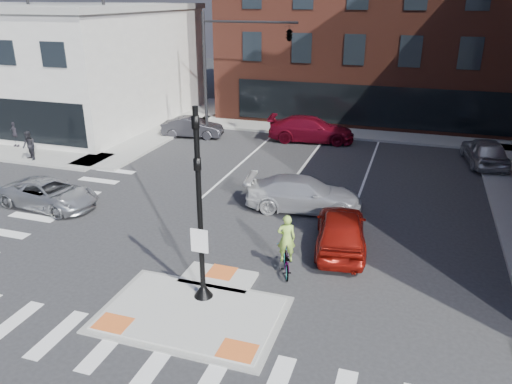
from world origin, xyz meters
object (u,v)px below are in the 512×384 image
(bg_car_silver, at_px, (485,151))
(cyclist, at_px, (286,253))
(white_pickup, at_px, (304,194))
(red_sedan, at_px, (341,230))
(silver_suv, at_px, (49,194))
(pedestrian_b, at_px, (15,134))
(bg_car_red, at_px, (311,129))
(bg_car_dark, at_px, (192,127))
(pedestrian_a, at_px, (29,146))

(bg_car_silver, distance_m, cyclist, 16.56)
(cyclist, bearing_deg, white_pickup, -101.95)
(red_sedan, bearing_deg, silver_suv, -8.54)
(cyclist, xyz_separation_m, pedestrian_b, (-19.73, 9.20, 0.21))
(red_sedan, relative_size, pedestrian_b, 2.91)
(bg_car_silver, bearing_deg, silver_suv, 24.96)
(bg_car_silver, xyz_separation_m, bg_car_red, (-10.25, 1.80, 0.02))
(cyclist, height_order, pedestrian_b, cyclist)
(white_pickup, xyz_separation_m, bg_car_dark, (-9.84, 9.60, -0.07))
(bg_car_silver, bearing_deg, white_pickup, 40.20)
(red_sedan, height_order, bg_car_silver, bg_car_silver)
(silver_suv, height_order, white_pickup, white_pickup)
(red_sedan, xyz_separation_m, white_pickup, (-2.16, 3.16, -0.03))
(red_sedan, distance_m, white_pickup, 3.82)
(white_pickup, height_order, cyclist, cyclist)
(red_sedan, xyz_separation_m, bg_car_dark, (-12.00, 12.75, -0.10))
(silver_suv, relative_size, white_pickup, 0.90)
(white_pickup, bearing_deg, cyclist, 178.92)
(pedestrian_a, xyz_separation_m, pedestrian_b, (-2.80, 2.00, -0.05))
(white_pickup, height_order, bg_car_red, bg_car_red)
(silver_suv, distance_m, bg_car_dark, 12.91)
(cyclist, bearing_deg, bg_car_silver, -135.81)
(silver_suv, xyz_separation_m, cyclist, (11.51, -2.20, 0.09))
(bg_car_red, relative_size, pedestrian_a, 3.33)
(white_pickup, xyz_separation_m, pedestrian_b, (-19.06, 3.73, 0.19))
(bg_car_red, relative_size, cyclist, 2.58)
(cyclist, bearing_deg, red_sedan, -141.65)
(white_pickup, distance_m, bg_car_silver, 12.37)
(bg_car_dark, distance_m, pedestrian_a, 10.16)
(bg_car_silver, distance_m, pedestrian_b, 27.78)
(bg_car_dark, height_order, cyclist, cyclist)
(silver_suv, height_order, red_sedan, red_sedan)
(red_sedan, xyz_separation_m, cyclist, (-1.49, -2.32, -0.05))
(pedestrian_b, bearing_deg, pedestrian_a, -37.73)
(silver_suv, xyz_separation_m, white_pickup, (10.84, 3.27, 0.10))
(red_sedan, xyz_separation_m, pedestrian_b, (-21.22, 6.88, 0.16))
(bg_car_dark, relative_size, bg_car_red, 0.73)
(bg_car_silver, height_order, pedestrian_b, pedestrian_b)
(red_sedan, distance_m, cyclist, 2.75)
(bg_car_dark, distance_m, bg_car_red, 7.90)
(bg_car_red, bearing_deg, bg_car_dark, 93.96)
(pedestrian_b, bearing_deg, cyclist, -27.16)
(bg_car_dark, bearing_deg, red_sedan, -145.61)
(bg_car_silver, height_order, pedestrian_a, pedestrian_a)
(silver_suv, relative_size, bg_car_dark, 1.13)
(white_pickup, distance_m, bg_car_red, 11.29)
(bg_car_silver, xyz_separation_m, pedestrian_b, (-27.22, -5.57, 0.14))
(red_sedan, bearing_deg, white_pickup, -64.70)
(silver_suv, height_order, bg_car_silver, bg_car_silver)
(white_pickup, height_order, bg_car_dark, white_pickup)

